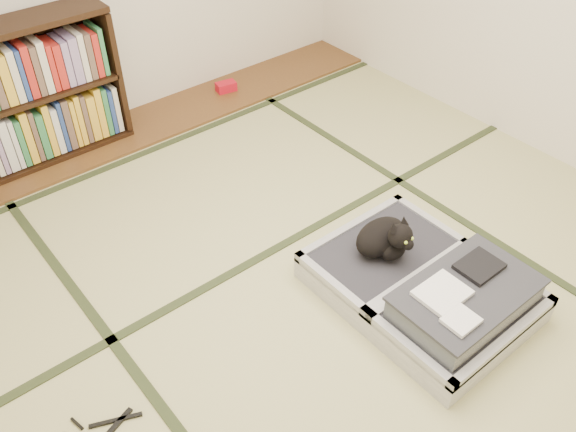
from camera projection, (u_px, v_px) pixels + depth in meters
floor at (323, 290)px, 3.16m from camera, size 4.50×4.50×0.00m
wood_strip at (136, 129)px, 4.33m from camera, size 4.00×0.50×0.02m
red_item at (226, 87)px, 4.71m from camera, size 0.16×0.12×0.07m
room_shell at (338, 15)px, 2.21m from camera, size 4.50×4.50×4.50m
tatami_borders at (265, 240)px, 3.44m from camera, size 4.00×4.50×0.01m
bookcase at (18, 101)px, 3.75m from camera, size 1.28×0.29×0.92m
suitcase at (427, 289)px, 3.02m from camera, size 0.78×1.04×0.31m
cat at (385, 238)px, 3.09m from camera, size 0.35×0.35×0.28m
cable_coil at (403, 233)px, 3.25m from camera, size 0.11×0.11×0.03m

